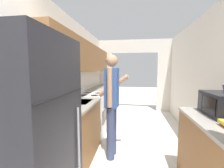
{
  "coord_description": "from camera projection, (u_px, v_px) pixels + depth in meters",
  "views": [
    {
      "loc": [
        -0.01,
        -0.45,
        1.47
      ],
      "look_at": [
        -0.49,
        2.83,
        1.15
      ],
      "focal_mm": 24.0,
      "sensor_mm": 36.0,
      "label": 1
    }
  ],
  "objects": [
    {
      "name": "microwave",
      "position": [
        224.0,
        104.0,
        1.74
      ],
      "size": [
        0.39,
        0.51,
        0.27
      ],
      "color": "black",
      "rests_on": "counter_right"
    },
    {
      "name": "counter_left",
      "position": [
        94.0,
        112.0,
        3.57
      ],
      "size": [
        0.62,
        3.58,
        0.93
      ],
      "color": "brown",
      "rests_on": "ground_plane"
    },
    {
      "name": "wall_left",
      "position": [
        70.0,
        71.0,
        2.84
      ],
      "size": [
        0.38,
        7.28,
        2.5
      ],
      "color": "white",
      "rests_on": "ground_plane"
    },
    {
      "name": "wall_far_with_doorway",
      "position": [
        134.0,
        70.0,
        5.29
      ],
      "size": [
        2.9,
        0.06,
        2.5
      ],
      "color": "white",
      "rests_on": "ground_plane"
    },
    {
      "name": "refrigerator",
      "position": [
        29.0,
        137.0,
        1.32
      ],
      "size": [
        0.7,
        0.8,
        1.76
      ],
      "color": "black",
      "rests_on": "ground_plane"
    },
    {
      "name": "range_oven",
      "position": [
        91.0,
        114.0,
        3.36
      ],
      "size": [
        0.66,
        0.75,
        1.07
      ],
      "color": "white",
      "rests_on": "ground_plane"
    },
    {
      "name": "person",
      "position": [
        112.0,
        103.0,
        2.47
      ],
      "size": [
        0.55,
        0.39,
        1.71
      ],
      "rotation": [
        0.0,
        0.0,
        1.49
      ],
      "color": "#384266",
      "rests_on": "ground_plane"
    }
  ]
}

